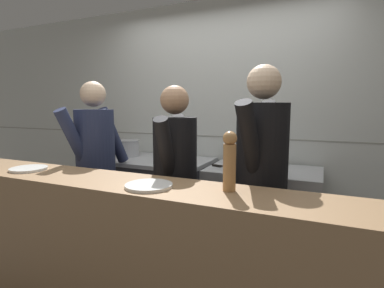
# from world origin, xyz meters

# --- Properties ---
(wall_back_tiled) EXTENTS (8.00, 0.06, 2.60)m
(wall_back_tiled) POSITION_xyz_m (0.00, 1.45, 1.30)
(wall_back_tiled) COLOR silver
(wall_back_tiled) RESTS_ON ground_plane
(oven_range) EXTENTS (1.21, 0.71, 0.92)m
(oven_range) POSITION_xyz_m (-0.63, 1.05, 0.46)
(oven_range) COLOR #38383D
(oven_range) RESTS_ON ground_plane
(prep_counter) EXTENTS (1.01, 0.65, 0.91)m
(prep_counter) POSITION_xyz_m (0.54, 1.05, 0.45)
(prep_counter) COLOR #B7BABF
(prep_counter) RESTS_ON ground_plane
(pass_counter) EXTENTS (3.06, 0.45, 1.02)m
(pass_counter) POSITION_xyz_m (-0.09, -0.18, 0.50)
(pass_counter) COLOR #93704C
(pass_counter) RESTS_ON ground_plane
(stock_pot) EXTENTS (0.25, 0.25, 0.18)m
(stock_pot) POSITION_xyz_m (-0.99, 1.10, 1.02)
(stock_pot) COLOR #B7BABF
(stock_pot) RESTS_ON oven_range
(sauce_pot) EXTENTS (0.27, 0.27, 0.15)m
(sauce_pot) POSITION_xyz_m (-0.29, 1.02, 1.00)
(sauce_pot) COLOR #B7BABF
(sauce_pot) RESTS_ON oven_range
(chefs_knife) EXTENTS (0.32, 0.13, 0.02)m
(chefs_knife) POSITION_xyz_m (0.20, 0.95, 0.92)
(chefs_knife) COLOR #B7BABF
(chefs_knife) RESTS_ON prep_counter
(plated_dish_main) EXTENTS (0.26, 0.26, 0.02)m
(plated_dish_main) POSITION_xyz_m (-0.95, -0.19, 1.02)
(plated_dish_main) COLOR white
(plated_dish_main) RESTS_ON pass_counter
(plated_dish_appetiser) EXTENTS (0.28, 0.28, 0.02)m
(plated_dish_appetiser) POSITION_xyz_m (0.12, -0.23, 1.02)
(plated_dish_appetiser) COLOR white
(plated_dish_appetiser) RESTS_ON pass_counter
(pepper_mill) EXTENTS (0.08, 0.08, 0.33)m
(pepper_mill) POSITION_xyz_m (0.56, -0.11, 1.19)
(pepper_mill) COLOR #AD7A47
(pepper_mill) RESTS_ON pass_counter
(chef_head_cook) EXTENTS (0.41, 0.74, 1.70)m
(chef_head_cook) POSITION_xyz_m (-0.85, 0.42, 0.95)
(chef_head_cook) COLOR black
(chef_head_cook) RESTS_ON ground_plane
(chef_sous) EXTENTS (0.38, 0.72, 1.64)m
(chef_sous) POSITION_xyz_m (-0.00, 0.33, 0.91)
(chef_sous) COLOR black
(chef_sous) RESTS_ON ground_plane
(chef_line) EXTENTS (0.41, 0.77, 1.76)m
(chef_line) POSITION_xyz_m (0.64, 0.40, 0.98)
(chef_line) COLOR black
(chef_line) RESTS_ON ground_plane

